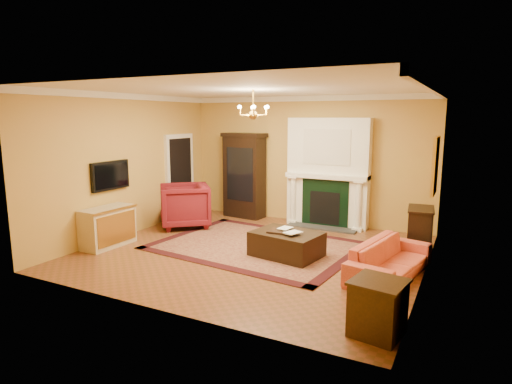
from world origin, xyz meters
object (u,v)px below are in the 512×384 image
Objects in this scene: end_table at (378,309)px; coral_sofa at (390,253)px; console_table at (420,231)px; pedestal_table at (179,208)px; china_cabinet at (244,177)px; commode at (108,227)px; wingback_armchair at (185,203)px; leather_ottoman at (287,244)px.

coral_sofa is at bearing 95.97° from end_table.
coral_sofa is 2.34× the size of console_table.
pedestal_table is 0.87× the size of console_table.
china_cabinet is 2.48× the size of console_table.
commode is (-1.18, -3.45, -0.63)m from china_cabinet.
wingback_armchair is 5.87m from end_table.
commode reaches higher than end_table.
china_cabinet is at bearing 73.20° from commode.
china_cabinet is 6.30m from end_table.
leather_ottoman is (-2.12, -1.36, -0.17)m from console_table.
leather_ottoman is (3.16, -0.96, -0.18)m from pedestal_table.
leather_ottoman is (3.39, 1.02, -0.15)m from commode.
commode is at bearing -96.48° from pedestal_table.
commode reaches higher than pedestal_table.
china_cabinet is at bearing 68.79° from coral_sofa.
wingback_armchair is 5.09m from console_table.
china_cabinet is at bearing 113.78° from wingback_armchair.
console_table is 0.69× the size of leather_ottoman.
coral_sofa is at bearing -25.52° from china_cabinet.
coral_sofa is 1.62× the size of leather_ottoman.
end_table is (5.23, -3.11, -0.10)m from pedestal_table.
china_cabinet is at bearing 57.02° from pedestal_table.
pedestal_table is at bearing 88.77° from coral_sofa.
pedestal_table is 1.13× the size of end_table.
wingback_armchair is 0.57× the size of coral_sofa.
commode is 5.57m from end_table.
pedestal_table reaches higher than leather_ottoman.
coral_sofa is at bearing -12.52° from pedestal_table.
coral_sofa is at bearing 11.44° from commode.
commode is 3.54m from leather_ottoman.
pedestal_table is at bearing 178.34° from console_table.
pedestal_table is 1.99m from commode.
console_table is at bearing 25.45° from commode.
wingback_armchair is 0.26m from pedestal_table.
commode reaches higher than coral_sofa.
end_table is at bearing -162.73° from coral_sofa.
wingback_armchair is at bearing -108.89° from china_cabinet.
end_table is 0.53× the size of leather_ottoman.
coral_sofa reaches higher than pedestal_table.
china_cabinet reaches higher than leather_ottoman.
leather_ottoman is at bearing 133.82° from end_table.
console_table is at bearing 1.25° from coral_sofa.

